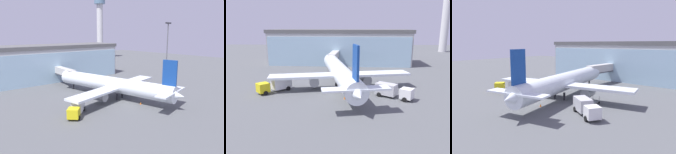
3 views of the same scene
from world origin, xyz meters
The scene contains 10 objects.
ground centered at (0.00, 0.00, 0.00)m, with size 240.00×240.00×0.00m, color #545659.
terminal_building centered at (-0.01, 38.96, 6.26)m, with size 51.86×17.40×12.52m.
jet_bridge centered at (-1.39, 27.50, 4.27)m, with size 3.39×13.40×5.65m.
control_tower centered at (54.96, 77.07, 23.11)m, with size 7.29×7.29×39.23m.
airplane centered at (0.75, 6.13, 3.49)m, with size 31.60×38.18×11.06m.
catering_truck centered at (-13.07, 2.37, 1.47)m, with size 6.77×6.67×2.65m.
fuel_truck centered at (11.27, -1.24, 1.47)m, with size 7.24×5.98×2.65m.
baggage_cart centered at (8.81, 5.32, 0.50)m, with size 1.70×2.86×1.50m.
safety_cone_nose centered at (1.82, -2.41, 0.28)m, with size 0.36×0.36×0.55m, color orange.
safety_cone_wingtip centered at (-13.22, 5.64, 0.28)m, with size 0.36×0.36×0.55m, color orange.
Camera 2 is at (1.59, -42.65, 13.95)m, focal length 35.00 mm.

